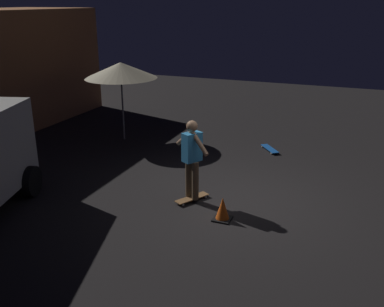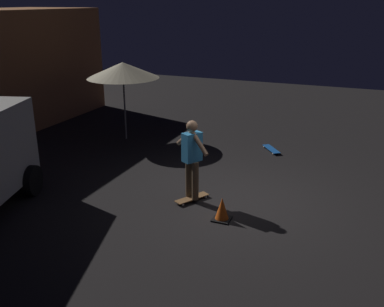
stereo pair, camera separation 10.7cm
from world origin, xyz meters
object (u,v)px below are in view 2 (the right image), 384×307
at_px(patio_umbrella, 123,70).
at_px(skateboard_spare, 271,149).
at_px(skateboard_ridden, 192,198).
at_px(skater, 192,154).
at_px(traffic_cone, 222,210).

distance_m(patio_umbrella, skateboard_spare, 4.81).
bearing_deg(skateboard_ridden, patio_umbrella, 47.21).
bearing_deg(patio_umbrella, skater, -132.79).
height_order(skateboard_spare, traffic_cone, traffic_cone).
xyz_separation_m(patio_umbrella, skateboard_spare, (0.55, -4.33, -2.02)).
relative_size(skateboard_spare, traffic_cone, 1.62).
bearing_deg(skateboard_ridden, skateboard_spare, -12.48).
height_order(patio_umbrella, skateboard_ridden, patio_umbrella).
relative_size(patio_umbrella, skateboard_ridden, 2.97).
bearing_deg(patio_umbrella, skateboard_ridden, -132.79).
bearing_deg(skateboard_ridden, traffic_cone, -123.50).
bearing_deg(skater, traffic_cone, -123.50).
height_order(skateboard_ridden, skater, skater).
distance_m(patio_umbrella, traffic_cone, 6.06).
height_order(patio_umbrella, skateboard_spare, patio_umbrella).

